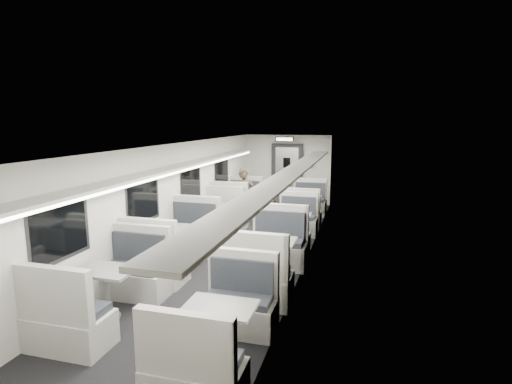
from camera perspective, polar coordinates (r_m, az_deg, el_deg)
The scene contains 19 objects.
room at distance 8.30m, azimuth -3.26°, elevation -1.65°, with size 3.24×12.24×2.64m.
booth_left_a at distance 11.78m, azimuth -2.87°, elevation -2.11°, with size 1.07×2.17×1.16m.
booth_left_b at distance 10.11m, azimuth -6.07°, elevation -4.08°, with size 1.15×2.33×1.25m.
booth_left_c at distance 8.23m, azimuth -11.48°, elevation -7.58°, with size 1.15×2.33×1.24m.
booth_left_d at distance 6.46m, azimuth -20.58°, elevation -13.36°, with size 1.08×2.20×1.18m.
booth_right_a at distance 11.74m, azimuth 7.10°, elevation -2.29°, with size 1.03×2.10×1.12m.
booth_right_b at distance 9.63m, azimuth 5.23°, elevation -5.11°, with size 1.00×2.03×1.09m.
booth_right_c at distance 7.30m, azimuth 1.78°, elevation -9.75°, with size 1.14×2.31×1.24m.
booth_right_d at distance 5.13m, azimuth -5.12°, elevation -19.41°, with size 1.03×2.09×1.12m.
passenger at distance 11.10m, azimuth -1.69°, elevation -0.71°, with size 0.58×0.38×1.60m, color black.
window_a at distance 11.93m, azimuth -4.90°, elevation 2.71°, with size 0.02×1.18×0.84m, color black.
window_b at distance 9.91m, azimuth -9.26°, elevation 1.07°, with size 0.02×1.18×0.84m, color black.
window_c at distance 7.99m, azimuth -15.76°, elevation -1.39°, with size 0.02×1.18×0.84m, color black.
window_d at distance 6.26m, azimuth -26.12°, elevation -5.23°, with size 0.02×1.18×0.84m, color black.
luggage_rack_left at distance 8.39m, azimuth -12.07°, elevation 3.23°, with size 0.46×10.40×0.09m.
luggage_rack_right at distance 7.59m, azimuth 4.92°, elevation 2.69°, with size 0.46×10.40×0.09m.
vestibule_door at distance 14.00m, azimuth 4.44°, elevation 2.55°, with size 1.10×0.13×2.10m.
exit_sign at distance 13.41m, azimuth 4.12°, elevation 7.54°, with size 0.62×0.12×0.16m.
wall_notice at distance 13.82m, azimuth 7.52°, elevation 4.31°, with size 0.32×0.02×0.40m, color silver.
Camera 1 is at (2.58, -7.70, 2.91)m, focal length 28.00 mm.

